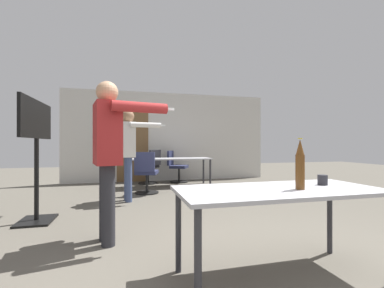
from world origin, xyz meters
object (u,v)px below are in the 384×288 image
at_px(person_near_casual, 129,146).
at_px(person_left_plaid, 109,146).
at_px(beer_bottle, 300,165).
at_px(tv_screen, 36,143).
at_px(office_chair_side_rolled, 146,174).
at_px(office_chair_far_right, 176,168).
at_px(office_chair_mid_tucked, 150,168).
at_px(drink_cup, 323,180).

relative_size(person_near_casual, person_left_plaid, 0.98).
bearing_deg(beer_bottle, tv_screen, 138.43).
distance_m(tv_screen, beer_bottle, 3.45).
bearing_deg(tv_screen, office_chair_side_rolled, -44.60).
xyz_separation_m(tv_screen, beer_bottle, (2.58, -2.29, -0.18)).
distance_m(office_chair_far_right, beer_bottle, 5.57).
relative_size(office_chair_mid_tucked, beer_bottle, 2.30).
relative_size(person_left_plaid, office_chair_mid_tucked, 1.90).
xyz_separation_m(person_left_plaid, office_chair_side_rolled, (0.62, 2.73, -0.65)).
bearing_deg(office_chair_far_right, office_chair_side_rolled, -4.18).
distance_m(person_near_casual, office_chair_side_rolled, 0.98).
relative_size(tv_screen, beer_bottle, 4.19).
relative_size(office_chair_side_rolled, beer_bottle, 2.26).
height_order(office_chair_far_right, beer_bottle, beer_bottle).
relative_size(tv_screen, person_left_plaid, 0.96).
distance_m(person_near_casual, office_chair_mid_tucked, 2.25).
xyz_separation_m(person_left_plaid, office_chair_far_right, (1.60, 4.32, -0.66)).
bearing_deg(office_chair_mid_tucked, office_chair_side_rolled, -142.97).
bearing_deg(person_left_plaid, person_near_casual, 161.71).
bearing_deg(drink_cup, office_chair_far_right, 92.92).
distance_m(tv_screen, person_left_plaid, 1.48).
relative_size(office_chair_far_right, office_chair_side_rolled, 0.98).
xyz_separation_m(tv_screen, drink_cup, (2.92, -2.14, -0.33)).
bearing_deg(office_chair_side_rolled, office_chair_mid_tucked, 97.24).
bearing_deg(office_chair_far_right, beer_bottle, 27.03).
bearing_deg(person_left_plaid, office_chair_side_rolled, 155.49).
bearing_deg(person_near_casual, beer_bottle, 12.83).
height_order(beer_bottle, drink_cup, beer_bottle).
relative_size(tv_screen, drink_cup, 19.27).
height_order(person_near_casual, beer_bottle, person_near_casual).
height_order(office_chair_far_right, drink_cup, office_chair_far_right).
height_order(office_chair_mid_tucked, drink_cup, office_chair_mid_tucked).
xyz_separation_m(office_chair_mid_tucked, beer_bottle, (0.71, -5.41, 0.48)).
height_order(office_chair_far_right, office_chair_side_rolled, office_chair_side_rolled).
height_order(person_left_plaid, office_chair_side_rolled, person_left_plaid).
bearing_deg(office_chair_far_right, drink_cup, 30.61).
relative_size(office_chair_side_rolled, drink_cup, 10.43).
distance_m(person_near_casual, person_left_plaid, 2.11).
bearing_deg(person_near_casual, drink_cup, 18.74).
bearing_deg(office_chair_mid_tucked, person_left_plaid, -145.90).
distance_m(tv_screen, drink_cup, 3.63).
height_order(office_chair_mid_tucked, office_chair_side_rolled, office_chair_mid_tucked).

